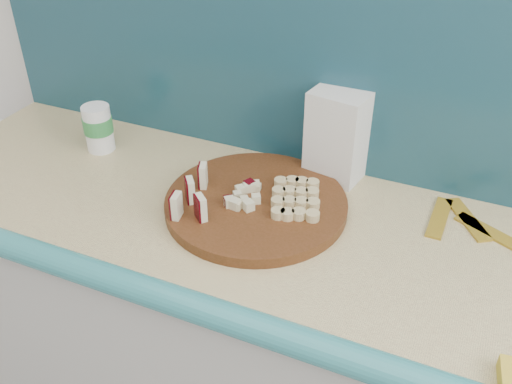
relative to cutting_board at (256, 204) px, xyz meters
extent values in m
cube|color=white|center=(0.13, 0.27, 0.38)|extent=(3.60, 0.04, 2.60)
cube|color=beige|center=(0.23, -0.03, -0.48)|extent=(2.20, 0.60, 0.88)
cube|color=#D3B57B|center=(0.23, -0.03, -0.03)|extent=(2.20, 0.60, 0.03)
cube|color=teal|center=(0.23, -0.33, -0.03)|extent=(2.20, 0.06, 0.03)
cube|color=teal|center=(0.23, 0.25, 0.24)|extent=(2.20, 0.02, 0.50)
cylinder|color=#43250E|center=(0.00, 0.00, 0.00)|extent=(0.53, 0.53, 0.03)
cube|color=#F0E7C0|center=(-0.13, -0.13, 0.04)|extent=(0.02, 0.04, 0.06)
cube|color=#43040B|center=(-0.14, -0.13, 0.04)|extent=(0.01, 0.04, 0.06)
cube|color=#F0E7C0|center=(-0.13, -0.06, 0.04)|extent=(0.02, 0.04, 0.06)
cube|color=#43040B|center=(-0.14, -0.07, 0.04)|extent=(0.01, 0.04, 0.06)
cube|color=#F0E7C0|center=(-0.14, 0.00, 0.04)|extent=(0.02, 0.04, 0.06)
cube|color=#43040B|center=(-0.14, 0.00, 0.04)|extent=(0.01, 0.04, 0.06)
cube|color=#F0E7C0|center=(-0.08, -0.11, 0.04)|extent=(0.02, 0.04, 0.06)
cube|color=#43040B|center=(-0.09, -0.12, 0.04)|extent=(0.01, 0.04, 0.06)
cube|color=#FEF7CB|center=(-0.02, -0.01, 0.02)|extent=(0.02, 0.02, 0.02)
cube|color=#FEF7CB|center=(-0.01, 0.00, 0.02)|extent=(0.02, 0.02, 0.02)
cube|color=#43040B|center=(-0.02, 0.02, 0.02)|extent=(0.02, 0.02, 0.02)
cube|color=#FEF7CB|center=(-0.03, 0.00, 0.02)|extent=(0.02, 0.02, 0.02)
cube|color=#FEF7CB|center=(-0.03, 0.01, 0.02)|extent=(0.02, 0.02, 0.02)
cube|color=#FEF7CB|center=(-0.05, 0.01, 0.02)|extent=(0.02, 0.02, 0.02)
cube|color=#FEF7CB|center=(-0.04, -0.01, 0.02)|extent=(0.02, 0.02, 0.02)
cube|color=#FEF7CB|center=(-0.04, -0.01, 0.02)|extent=(0.02, 0.02, 0.02)
cube|color=#43040B|center=(-0.05, -0.03, 0.02)|extent=(0.02, 0.02, 0.02)
cube|color=#FEF7CB|center=(-0.03, -0.02, 0.02)|extent=(0.02, 0.02, 0.02)
cube|color=#FEF7CB|center=(-0.02, -0.03, 0.02)|extent=(0.02, 0.02, 0.02)
cube|color=#FEF7CB|center=(-0.02, -0.02, 0.02)|extent=(0.02, 0.02, 0.02)
cube|color=#FEF7CB|center=(-0.01, -0.02, 0.02)|extent=(0.02, 0.02, 0.02)
cube|color=#FEF7CB|center=(0.00, -0.01, 0.02)|extent=(0.02, 0.02, 0.02)
cylinder|color=#D5BD82|center=(0.07, -0.04, 0.02)|extent=(0.03, 0.03, 0.02)
cylinder|color=#D5BD82|center=(0.09, -0.04, 0.02)|extent=(0.03, 0.03, 0.02)
cylinder|color=#D5BD82|center=(0.12, -0.03, 0.02)|extent=(0.03, 0.03, 0.02)
cylinder|color=#D5BD82|center=(0.14, -0.02, 0.02)|extent=(0.03, 0.03, 0.02)
cylinder|color=#D5BD82|center=(0.06, 0.00, 0.02)|extent=(0.03, 0.03, 0.02)
cylinder|color=#D5BD82|center=(0.08, 0.00, 0.02)|extent=(0.03, 0.03, 0.02)
cylinder|color=#D5BD82|center=(0.10, 0.01, 0.02)|extent=(0.03, 0.03, 0.02)
cylinder|color=#D5BD82|center=(0.13, 0.02, 0.02)|extent=(0.03, 0.03, 0.02)
cylinder|color=#D5BD82|center=(0.04, 0.04, 0.02)|extent=(0.03, 0.03, 0.02)
cylinder|color=#D5BD82|center=(0.07, 0.04, 0.02)|extent=(0.03, 0.03, 0.02)
cylinder|color=#D5BD82|center=(0.09, 0.05, 0.02)|extent=(0.03, 0.03, 0.02)
cylinder|color=#D5BD82|center=(0.12, 0.06, 0.02)|extent=(0.03, 0.03, 0.02)
cylinder|color=#D5BD82|center=(0.03, 0.08, 0.02)|extent=(0.03, 0.03, 0.02)
cylinder|color=#D5BD82|center=(0.06, 0.08, 0.02)|extent=(0.03, 0.03, 0.02)
cylinder|color=#D5BD82|center=(0.08, 0.09, 0.02)|extent=(0.03, 0.03, 0.02)
cylinder|color=#D5BD82|center=(0.10, 0.10, 0.02)|extent=(0.03, 0.03, 0.02)
cube|color=white|center=(0.12, 0.21, 0.10)|extent=(0.15, 0.12, 0.23)
cylinder|color=white|center=(-0.50, 0.08, 0.05)|extent=(0.07, 0.07, 0.13)
cylinder|color=#359147|center=(-0.50, 0.08, 0.06)|extent=(0.08, 0.08, 0.04)
cube|color=gold|center=(0.40, 0.13, -0.01)|extent=(0.04, 0.16, 0.01)
cube|color=gold|center=(0.46, 0.15, -0.01)|extent=(0.12, 0.15, 0.01)
cube|color=gold|center=(0.51, 0.12, -0.01)|extent=(0.16, 0.10, 0.01)
camera|label=1|loc=(0.43, -0.98, 0.77)|focal=40.00mm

